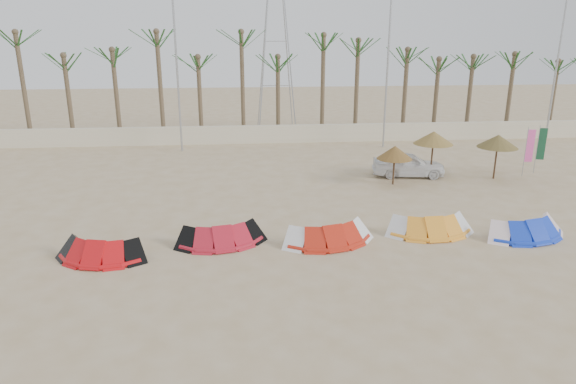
{
  "coord_description": "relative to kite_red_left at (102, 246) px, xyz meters",
  "views": [
    {
      "loc": [
        -1.86,
        -14.73,
        7.91
      ],
      "look_at": [
        0.0,
        6.0,
        1.3
      ],
      "focal_mm": 32.0,
      "sensor_mm": 36.0,
      "label": 1
    }
  ],
  "objects": [
    {
      "name": "kite_blue",
      "position": [
        16.33,
        0.66,
        0.0
      ],
      "size": [
        3.65,
        2.19,
        0.9
      ],
      "color": "#1536CE",
      "rests_on": "ground"
    },
    {
      "name": "flag_pink",
      "position": [
        21.04,
        9.0,
        1.25
      ],
      "size": [
        0.45,
        0.08,
        2.81
      ],
      "color": "#A5A8AD",
      "rests_on": "ground"
    },
    {
      "name": "lamp_c",
      "position": [
        15.08,
        17.11,
        5.35
      ],
      "size": [
        1.25,
        0.14,
        11.0
      ],
      "color": "#A5A8AD",
      "rests_on": "ground"
    },
    {
      "name": "kite_red_right",
      "position": [
        8.4,
        0.79,
        0.0
      ],
      "size": [
        3.78,
        2.24,
        0.9
      ],
      "color": "red",
      "rests_on": "ground"
    },
    {
      "name": "lamp_b",
      "position": [
        1.08,
        17.11,
        5.35
      ],
      "size": [
        1.25,
        0.14,
        11.0
      ],
      "color": "#A5A8AD",
      "rests_on": "ground"
    },
    {
      "name": "ground",
      "position": [
        7.05,
        -2.89,
        -0.42
      ],
      "size": [
        120.0,
        120.0,
        0.0
      ],
      "primitive_type": "plane",
      "color": "tan",
      "rests_on": "ground"
    },
    {
      "name": "flag_green",
      "position": [
        22.0,
        9.5,
        1.24
      ],
      "size": [
        0.44,
        0.16,
        2.79
      ],
      "color": "#A5A8AD",
      "rests_on": "ground"
    },
    {
      "name": "parasol_left",
      "position": [
        13.13,
        8.05,
        1.33
      ],
      "size": [
        1.89,
        1.89,
        2.1
      ],
      "color": "#4C331E",
      "rests_on": "ground"
    },
    {
      "name": "boundary_wall",
      "position": [
        7.05,
        19.11,
        0.23
      ],
      "size": [
        60.0,
        0.3,
        1.3
      ],
      "primitive_type": "cube",
      "color": "beige",
      "rests_on": "ground"
    },
    {
      "name": "parasol_right",
      "position": [
        19.01,
        8.63,
        1.69
      ],
      "size": [
        2.19,
        2.19,
        2.47
      ],
      "color": "#4C331E",
      "rests_on": "ground"
    },
    {
      "name": "palm_line",
      "position": [
        7.71,
        20.61,
        6.03
      ],
      "size": [
        52.0,
        4.0,
        7.7
      ],
      "color": "brown",
      "rests_on": "ground"
    },
    {
      "name": "pylon",
      "position": [
        8.05,
        25.11,
        -0.42
      ],
      "size": [
        3.0,
        3.0,
        14.0
      ],
      "primitive_type": null,
      "color": "#A5A8AD",
      "rests_on": "ground"
    },
    {
      "name": "lamp_d",
      "position": [
        27.08,
        17.11,
        5.35
      ],
      "size": [
        1.25,
        0.14,
        11.0
      ],
      "color": "#A5A8AD",
      "rests_on": "ground"
    },
    {
      "name": "parasol_mid",
      "position": [
        15.54,
        9.03,
        1.87
      ],
      "size": [
        2.17,
        2.17,
        2.64
      ],
      "color": "#4C331E",
      "rests_on": "ground"
    },
    {
      "name": "kite_red_left",
      "position": [
        0.0,
        0.0,
        0.0
      ],
      "size": [
        3.45,
        2.1,
        0.9
      ],
      "color": "red",
      "rests_on": "ground"
    },
    {
      "name": "kite_orange",
      "position": [
        12.62,
        1.33,
        0.0
      ],
      "size": [
        3.49,
        1.62,
        0.9
      ],
      "color": "orange",
      "rests_on": "ground"
    },
    {
      "name": "kite_red_mid",
      "position": [
        4.27,
        1.05,
        0.0
      ],
      "size": [
        3.56,
        2.08,
        0.9
      ],
      "color": "#B11828",
      "rests_on": "ground"
    },
    {
      "name": "car",
      "position": [
        14.42,
        9.55,
        0.26
      ],
      "size": [
        4.16,
        2.15,
        1.35
      ],
      "primitive_type": "imported",
      "rotation": [
        0.0,
        0.0,
        1.43
      ],
      "color": "white",
      "rests_on": "ground"
    }
  ]
}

